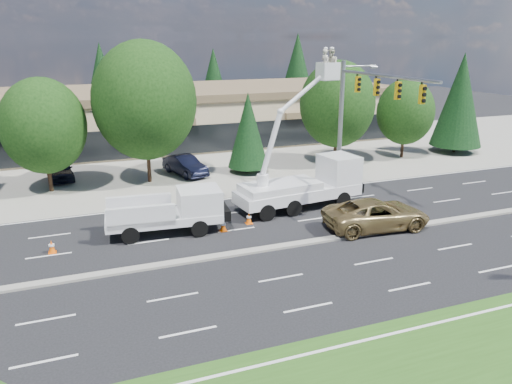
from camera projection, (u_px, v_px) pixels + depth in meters
name	position (u px, v px, depth m)	size (l,w,h in m)	color
ground	(256.00, 251.00, 25.71)	(140.00, 140.00, 0.00)	black
concrete_apron	(175.00, 163.00, 43.56)	(140.00, 22.00, 0.01)	gray
road_median	(256.00, 250.00, 25.69)	(120.00, 0.55, 0.12)	gray
strip_mall	(154.00, 115.00, 51.62)	(50.40, 15.40, 5.50)	tan
tree_front_c	(43.00, 126.00, 34.32)	(5.79, 5.79, 8.04)	#332114
tree_front_d	(145.00, 101.00, 36.26)	(7.54, 7.54, 10.47)	#332114
tree_front_e	(248.00, 130.00, 39.76)	(3.28, 3.28, 6.47)	#332114
tree_front_f	(337.00, 104.00, 41.96)	(6.35, 6.35, 8.80)	#332114
tree_front_g	(405.00, 112.00, 44.63)	(5.11, 5.11, 7.09)	#332114
tree_front_h	(460.00, 100.00, 46.42)	(4.70, 4.70, 9.26)	#332114
tree_back_b	(102.00, 82.00, 60.25)	(5.08, 5.08, 10.01)	#332114
tree_back_c	(214.00, 82.00, 65.11)	(4.69, 4.69, 9.24)	#332114
tree_back_d	(297.00, 72.00, 68.87)	(5.65, 5.65, 11.13)	#332114
signal_mast	(358.00, 107.00, 33.59)	(2.76, 10.16, 9.00)	gray
utility_pickup	(173.00, 215.00, 27.95)	(6.55, 2.96, 2.44)	white
bucket_truck	(308.00, 175.00, 31.89)	(8.48, 3.41, 10.00)	white
traffic_cone_a	(52.00, 247.00, 25.43)	(0.40, 0.40, 0.70)	#F75B07
traffic_cone_b	(223.00, 225.00, 28.30)	(0.40, 0.40, 0.70)	#F75B07
traffic_cone_c	(249.00, 218.00, 29.43)	(0.40, 0.40, 0.70)	#F75B07
traffic_cone_d	(363.00, 203.00, 32.09)	(0.40, 0.40, 0.70)	#F75B07
minivan	(377.00, 214.00, 28.57)	(2.82, 6.13, 1.70)	olive
parked_car_west	(60.00, 169.00, 38.52)	(1.83, 4.56, 1.55)	black
parked_car_east	(185.00, 165.00, 39.76)	(1.63, 4.68, 1.54)	black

